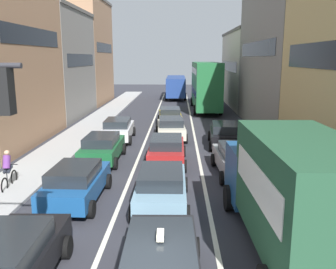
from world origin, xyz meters
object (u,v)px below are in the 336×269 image
at_px(taxi_centre_lane_front, 161,263).
at_px(sedan_left_lane_fourth, 118,129).
at_px(bus_far_queue_secondary, 176,85).
at_px(bus_mid_queue_primary, 206,84).
at_px(coupe_centre_lane_fourth, 171,128).
at_px(sedan_centre_lane_fifth, 170,116).
at_px(sedan_left_lane_front, 9,261).
at_px(wagon_right_lane_far, 225,134).
at_px(cyclist_on_sidewalk, 8,170).
at_px(sedan_right_lane_behind_truck, 237,159).
at_px(removalist_box_truck, 291,188).
at_px(hatchback_centre_lane_third, 167,150).
at_px(wagon_left_lane_second, 76,182).
at_px(sedan_left_lane_third, 102,147).
at_px(sedan_centre_lane_second, 161,186).

distance_m(taxi_centre_lane_front, sedan_left_lane_fourth, 16.70).
bearing_deg(bus_far_queue_secondary, bus_mid_queue_primary, -165.51).
height_order(coupe_centre_lane_fourth, sedan_left_lane_fourth, same).
distance_m(sedan_centre_lane_fifth, bus_mid_queue_primary, 9.69).
relative_size(coupe_centre_lane_fourth, bus_far_queue_secondary, 0.42).
height_order(sedan_left_lane_front, bus_mid_queue_primary, bus_mid_queue_primary).
bearing_deg(taxi_centre_lane_front, sedan_centre_lane_fifth, -0.44).
bearing_deg(bus_far_queue_secondary, taxi_centre_lane_front, 179.70).
bearing_deg(sedan_left_lane_front, wagon_right_lane_far, -26.31).
bearing_deg(bus_far_queue_secondary, cyclist_on_sidewalk, 169.01).
bearing_deg(coupe_centre_lane_fourth, sedan_right_lane_behind_truck, -160.50).
distance_m(taxi_centre_lane_front, sedan_left_lane_front, 3.62).
relative_size(removalist_box_truck, sedan_centre_lane_fifth, 1.77).
distance_m(coupe_centre_lane_fourth, bus_far_queue_secondary, 26.19).
xyz_separation_m(sedan_left_lane_front, sedan_right_lane_behind_truck, (6.84, 9.10, 0.00)).
xyz_separation_m(hatchback_centre_lane_third, wagon_right_lane_far, (3.57, 4.11, 0.00)).
relative_size(coupe_centre_lane_fourth, sedan_centre_lane_fifth, 1.01).
bearing_deg(wagon_left_lane_second, sedan_centre_lane_fifth, -10.48).
xyz_separation_m(sedan_left_lane_fourth, bus_far_queue_secondary, (3.70, 26.74, 0.96)).
distance_m(removalist_box_truck, coupe_centre_lane_fourth, 15.36).
bearing_deg(removalist_box_truck, sedan_centre_lane_fifth, 9.41).
xyz_separation_m(removalist_box_truck, sedan_right_lane_behind_truck, (-0.33, 7.08, -1.18)).
height_order(sedan_left_lane_third, bus_far_queue_secondary, bus_far_queue_secondary).
bearing_deg(taxi_centre_lane_front, sedan_left_lane_front, 89.16).
bearing_deg(wagon_right_lane_far, sedan_left_lane_front, 158.35).
relative_size(coupe_centre_lane_fourth, sedan_right_lane_behind_truck, 1.01).
xyz_separation_m(wagon_left_lane_second, bus_far_queue_secondary, (3.55, 37.48, 0.96)).
bearing_deg(removalist_box_truck, sedan_centre_lane_second, 48.17).
bearing_deg(wagon_right_lane_far, sedan_centre_lane_fifth, 30.75).
xyz_separation_m(taxi_centre_lane_front, wagon_right_lane_far, (3.35, 14.88, -0.00)).
height_order(sedan_left_lane_fourth, cyclist_on_sidewalk, cyclist_on_sidewalk).
bearing_deg(sedan_centre_lane_second, cyclist_on_sidewalk, 75.94).
relative_size(sedan_left_lane_third, cyclist_on_sidewalk, 2.49).
relative_size(wagon_left_lane_second, sedan_left_lane_fourth, 0.99).
bearing_deg(sedan_centre_lane_second, sedan_centre_lane_fifth, -0.07).
bearing_deg(removalist_box_truck, sedan_left_lane_third, 36.89).
height_order(removalist_box_truck, sedan_right_lane_behind_truck, removalist_box_truck).
height_order(sedan_right_lane_behind_truck, cyclist_on_sidewalk, cyclist_on_sidewalk).
xyz_separation_m(bus_mid_queue_primary, cyclist_on_sidewalk, (-10.07, -23.94, -1.98)).
relative_size(sedan_centre_lane_second, sedan_left_lane_fourth, 0.99).
bearing_deg(sedan_centre_lane_fifth, coupe_centre_lane_fourth, 179.09).
bearing_deg(sedan_centre_lane_second, hatchback_centre_lane_third, -0.44).
xyz_separation_m(sedan_left_lane_front, hatchback_centre_lane_third, (3.39, 10.79, 0.00)).
height_order(sedan_left_lane_third, sedan_left_lane_fourth, same).
bearing_deg(sedan_centre_lane_second, bus_far_queue_secondary, -0.68).
xyz_separation_m(removalist_box_truck, wagon_right_lane_far, (-0.20, 12.89, -1.18)).
distance_m(sedan_centre_lane_second, hatchback_centre_lane_third, 5.57).
height_order(wagon_left_lane_second, hatchback_centre_lane_third, same).
relative_size(taxi_centre_lane_front, wagon_right_lane_far, 0.99).
bearing_deg(removalist_box_truck, sedan_right_lane_behind_truck, 1.11).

